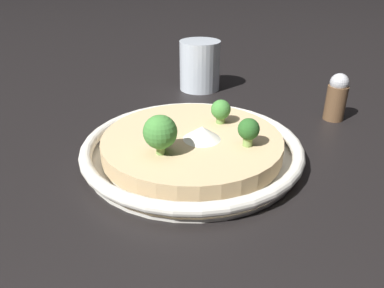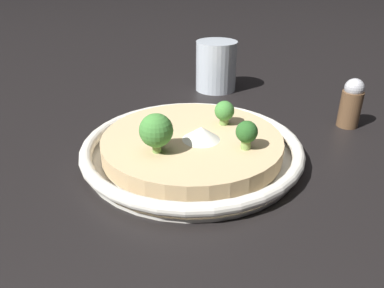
{
  "view_description": "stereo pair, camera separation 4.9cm",
  "coord_description": "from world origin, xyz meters",
  "px_view_note": "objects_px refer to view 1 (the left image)",
  "views": [
    {
      "loc": [
        0.06,
        -0.43,
        0.25
      ],
      "look_at": [
        0.0,
        0.0,
        0.02
      ],
      "focal_mm": 35.0,
      "sensor_mm": 36.0,
      "label": 1
    },
    {
      "loc": [
        0.11,
        -0.43,
        0.25
      ],
      "look_at": [
        0.0,
        0.0,
        0.02
      ],
      "focal_mm": 35.0,
      "sensor_mm": 36.0,
      "label": 2
    }
  ],
  "objects_px": {
    "broccoli_front_left": "(160,132)",
    "broccoli_front_right": "(249,130)",
    "broccoli_back_right": "(221,110)",
    "pepper_shaker": "(337,97)",
    "risotto_bowl": "(192,147)",
    "drinking_glass": "(200,65)"
  },
  "relations": [
    {
      "from": "broccoli_front_left",
      "to": "pepper_shaker",
      "type": "relative_size",
      "value": 0.63
    },
    {
      "from": "broccoli_back_right",
      "to": "broccoli_front_left",
      "type": "height_order",
      "value": "broccoli_front_left"
    },
    {
      "from": "broccoli_front_left",
      "to": "drinking_glass",
      "type": "bearing_deg",
      "value": 88.52
    },
    {
      "from": "risotto_bowl",
      "to": "drinking_glass",
      "type": "xyz_separation_m",
      "value": [
        -0.02,
        0.29,
        0.03
      ]
    },
    {
      "from": "broccoli_front_right",
      "to": "pepper_shaker",
      "type": "xyz_separation_m",
      "value": [
        0.14,
        0.18,
        -0.01
      ]
    },
    {
      "from": "risotto_bowl",
      "to": "drinking_glass",
      "type": "bearing_deg",
      "value": 94.37
    },
    {
      "from": "risotto_bowl",
      "to": "pepper_shaker",
      "type": "bearing_deg",
      "value": 36.79
    },
    {
      "from": "broccoli_front_left",
      "to": "pepper_shaker",
      "type": "distance_m",
      "value": 0.32
    },
    {
      "from": "drinking_glass",
      "to": "broccoli_front_left",
      "type": "bearing_deg",
      "value": -91.48
    },
    {
      "from": "broccoli_back_right",
      "to": "pepper_shaker",
      "type": "bearing_deg",
      "value": 31.88
    },
    {
      "from": "drinking_glass",
      "to": "pepper_shaker",
      "type": "xyz_separation_m",
      "value": [
        0.24,
        -0.13,
        -0.01
      ]
    },
    {
      "from": "broccoli_back_right",
      "to": "pepper_shaker",
      "type": "relative_size",
      "value": 0.44
    },
    {
      "from": "broccoli_back_right",
      "to": "drinking_glass",
      "type": "height_order",
      "value": "drinking_glass"
    },
    {
      "from": "risotto_bowl",
      "to": "broccoli_back_right",
      "type": "height_order",
      "value": "broccoli_back_right"
    },
    {
      "from": "broccoli_front_left",
      "to": "broccoli_front_right",
      "type": "xyz_separation_m",
      "value": [
        0.1,
        0.03,
        -0.01
      ]
    },
    {
      "from": "broccoli_front_right",
      "to": "pepper_shaker",
      "type": "relative_size",
      "value": 0.46
    },
    {
      "from": "broccoli_front_left",
      "to": "risotto_bowl",
      "type": "bearing_deg",
      "value": 59.22
    },
    {
      "from": "pepper_shaker",
      "to": "risotto_bowl",
      "type": "bearing_deg",
      "value": -143.21
    },
    {
      "from": "risotto_bowl",
      "to": "broccoli_back_right",
      "type": "bearing_deg",
      "value": 54.73
    },
    {
      "from": "drinking_glass",
      "to": "pepper_shaker",
      "type": "bearing_deg",
      "value": -28.05
    },
    {
      "from": "broccoli_back_right",
      "to": "broccoli_front_right",
      "type": "bearing_deg",
      "value": -59.91
    },
    {
      "from": "broccoli_back_right",
      "to": "pepper_shaker",
      "type": "xyz_separation_m",
      "value": [
        0.18,
        0.11,
        -0.01
      ]
    }
  ]
}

